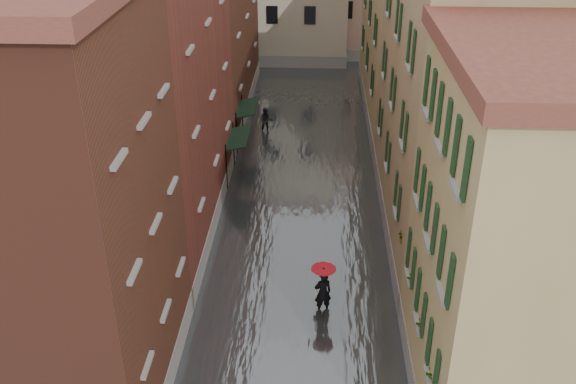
# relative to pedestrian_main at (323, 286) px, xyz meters

# --- Properties ---
(ground) EXTENTS (120.00, 120.00, 0.00)m
(ground) POSITION_rel_pedestrian_main_xyz_m (-1.06, -2.38, -1.25)
(ground) COLOR #5D5D60
(ground) RESTS_ON ground
(floodwater) EXTENTS (10.00, 60.00, 0.20)m
(floodwater) POSITION_rel_pedestrian_main_xyz_m (-1.06, 10.62, -1.15)
(floodwater) COLOR #4B5053
(floodwater) RESTS_ON ground
(building_left_near) EXTENTS (6.00, 8.00, 13.00)m
(building_left_near) POSITION_rel_pedestrian_main_xyz_m (-8.06, -4.38, 5.25)
(building_left_near) COLOR brown
(building_left_near) RESTS_ON ground
(building_left_mid) EXTENTS (6.00, 14.00, 12.50)m
(building_left_mid) POSITION_rel_pedestrian_main_xyz_m (-8.06, 6.62, 5.00)
(building_left_mid) COLOR maroon
(building_left_mid) RESTS_ON ground
(building_left_far) EXTENTS (6.00, 16.00, 14.00)m
(building_left_far) POSITION_rel_pedestrian_main_xyz_m (-8.06, 21.62, 5.75)
(building_left_far) COLOR brown
(building_left_far) RESTS_ON ground
(building_right_near) EXTENTS (6.00, 8.00, 11.50)m
(building_right_near) POSITION_rel_pedestrian_main_xyz_m (5.94, -4.38, 4.50)
(building_right_near) COLOR #9C8550
(building_right_near) RESTS_ON ground
(building_right_mid) EXTENTS (6.00, 14.00, 13.00)m
(building_right_mid) POSITION_rel_pedestrian_main_xyz_m (5.94, 6.62, 5.25)
(building_right_mid) COLOR tan
(building_right_mid) RESTS_ON ground
(building_right_far) EXTENTS (6.00, 16.00, 11.50)m
(building_right_far) POSITION_rel_pedestrian_main_xyz_m (5.94, 21.62, 4.50)
(building_right_far) COLOR #9C8550
(building_right_far) RESTS_ON ground
(awning_near) EXTENTS (1.09, 3.08, 2.80)m
(awning_near) POSITION_rel_pedestrian_main_xyz_m (-4.55, 11.19, 1.22)
(awning_near) COLOR black
(awning_near) RESTS_ON ground
(awning_far) EXTENTS (1.09, 3.06, 2.80)m
(awning_far) POSITION_rel_pedestrian_main_xyz_m (-4.55, 15.69, 1.21)
(awning_far) COLOR black
(awning_far) RESTS_ON ground
(window_planters) EXTENTS (0.59, 8.17, 0.84)m
(window_planters) POSITION_rel_pedestrian_main_xyz_m (3.06, -3.20, 2.26)
(window_planters) COLOR #993632
(window_planters) RESTS_ON ground
(pedestrian_main) EXTENTS (0.99, 0.99, 2.06)m
(pedestrian_main) POSITION_rel_pedestrian_main_xyz_m (0.00, 0.00, 0.00)
(pedestrian_main) COLOR black
(pedestrian_main) RESTS_ON ground
(pedestrian_far) EXTENTS (0.92, 0.75, 1.74)m
(pedestrian_far) POSITION_rel_pedestrian_main_xyz_m (-3.56, 17.75, -0.38)
(pedestrian_far) COLOR black
(pedestrian_far) RESTS_ON ground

